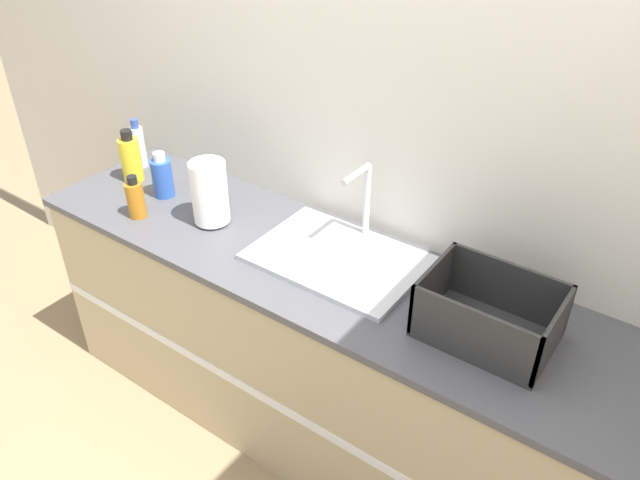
# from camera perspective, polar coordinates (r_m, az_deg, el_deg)

# --- Properties ---
(ground_plane) EXTENTS (12.00, 12.00, 0.00)m
(ground_plane) POSITION_cam_1_polar(r_m,az_deg,el_deg) (2.67, -3.84, -20.75)
(ground_plane) COLOR #937A56
(wall_back) EXTENTS (4.79, 0.06, 2.60)m
(wall_back) POSITION_cam_1_polar(r_m,az_deg,el_deg) (2.24, 5.11, 10.67)
(wall_back) COLOR beige
(wall_back) RESTS_ON ground_plane
(counter_cabinet) EXTENTS (2.41, 0.62, 0.88)m
(counter_cabinet) POSITION_cam_1_polar(r_m,az_deg,el_deg) (2.49, 0.13, -10.34)
(counter_cabinet) COLOR tan
(counter_cabinet) RESTS_ON ground_plane
(sink) EXTENTS (0.59, 0.41, 0.31)m
(sink) POSITION_cam_1_polar(r_m,az_deg,el_deg) (2.21, 1.71, -1.38)
(sink) COLOR silver
(sink) RESTS_ON counter_cabinet
(paper_towel_roll) EXTENTS (0.14, 0.14, 0.26)m
(paper_towel_roll) POSITION_cam_1_polar(r_m,az_deg,el_deg) (2.40, -10.06, 4.27)
(paper_towel_roll) COLOR #4C4C51
(paper_towel_roll) RESTS_ON counter_cabinet
(dish_rack) EXTENTS (0.39, 0.28, 0.19)m
(dish_rack) POSITION_cam_1_polar(r_m,az_deg,el_deg) (1.94, 15.15, -6.84)
(dish_rack) COLOR #2D2D2D
(dish_rack) RESTS_ON counter_cabinet
(bottle_blue) EXTENTS (0.09, 0.09, 0.19)m
(bottle_blue) POSITION_cam_1_polar(r_m,az_deg,el_deg) (2.65, -14.22, 5.62)
(bottle_blue) COLOR #2D56B7
(bottle_blue) RESTS_ON counter_cabinet
(bottle_clear) EXTENTS (0.06, 0.06, 0.22)m
(bottle_clear) POSITION_cam_1_polar(r_m,az_deg,el_deg) (2.92, -16.28, 8.27)
(bottle_clear) COLOR silver
(bottle_clear) RESTS_ON counter_cabinet
(bottle_amber) EXTENTS (0.07, 0.07, 0.18)m
(bottle_amber) POSITION_cam_1_polar(r_m,az_deg,el_deg) (2.54, -16.52, 3.63)
(bottle_amber) COLOR #B26B19
(bottle_amber) RESTS_ON counter_cabinet
(bottle_yellow) EXTENTS (0.09, 0.09, 0.23)m
(bottle_yellow) POSITION_cam_1_polar(r_m,az_deg,el_deg) (2.81, -16.92, 7.14)
(bottle_yellow) COLOR yellow
(bottle_yellow) RESTS_ON counter_cabinet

